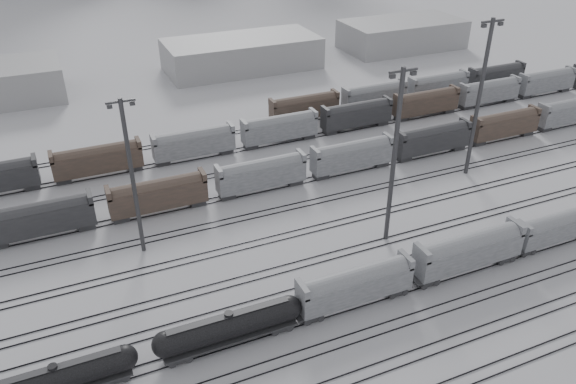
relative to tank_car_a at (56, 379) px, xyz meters
name	(u,v)px	position (x,y,z in m)	size (l,w,h in m)	color
ground	(419,291)	(43.04, -1.00, -2.33)	(900.00, 900.00, 0.00)	silver
tracks	(351,221)	(43.04, 16.50, -2.25)	(220.00, 71.50, 0.16)	black
tank_car_a	(56,379)	(0.00, 0.00, 0.00)	(16.29, 2.72, 4.03)	#262729
tank_car_b	(230,326)	(18.25, 0.00, 0.15)	(17.34, 2.89, 4.28)	#262729
hopper_car_a	(355,284)	(34.17, 0.00, 0.94)	(14.80, 2.94, 5.29)	#262729
hopper_car_b	(469,249)	(51.08, 0.00, 1.16)	(15.77, 3.13, 5.64)	#262729
hopper_car_c	(558,226)	(66.77, 0.00, 0.70)	(13.73, 2.73, 4.91)	#262729
light_mast_b	(132,175)	(12.69, 21.80, 9.65)	(3.61, 0.58, 22.59)	#373739
light_mast_c	(394,154)	(45.48, 10.70, 11.22)	(4.09, 0.65, 25.54)	#373739
light_mast_d	(479,96)	(69.28, 22.34, 11.90)	(4.29, 0.69, 26.82)	#373739
bg_string_near	(352,157)	(51.04, 31.00, 0.47)	(151.00, 3.00, 5.60)	gray
bg_string_mid	(356,116)	(61.04, 47.00, 0.47)	(151.00, 3.00, 5.60)	#262729
bg_string_far	(407,92)	(78.54, 55.00, 0.47)	(66.00, 3.00, 5.60)	brown
warehouse_mid	(242,54)	(53.04, 94.00, 1.67)	(40.00, 18.00, 8.00)	gray
warehouse_right	(402,34)	(103.04, 94.00, 1.67)	(35.00, 18.00, 8.00)	gray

